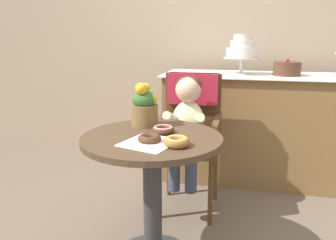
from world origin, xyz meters
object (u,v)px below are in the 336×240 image
Objects in this scene: donut_front at (150,138)px; tiered_cake_stand at (242,50)px; donut_side at (163,129)px; cafe_table at (152,175)px; wicker_chair at (191,119)px; donut_mid at (177,141)px; round_layer_cake at (287,69)px; seated_child at (187,119)px; flower_vase at (144,106)px.

donut_front is 0.35× the size of tiered_cake_stand.
donut_side is at bearing -106.45° from tiered_cake_stand.
wicker_chair is at bearing 83.14° from cafe_table.
donut_mid is (0.07, -0.85, 0.10)m from wicker_chair.
tiered_cake_stand is at bearing 178.31° from round_layer_cake.
donut_side is at bearing -120.61° from round_layer_cake.
round_layer_cake is at bearing 47.03° from seated_child.
flower_vase is (-0.14, 0.12, 0.09)m from donut_side.
wicker_chair is 0.66m from donut_side.
tiered_cake_stand reaches higher than donut_front.
donut_mid is (0.15, -0.13, 0.24)m from cafe_table.
donut_side is at bearing -95.02° from wicker_chair.
donut_side is (-0.04, -0.65, 0.10)m from wicker_chair.
tiered_cake_stand is at bearing 66.61° from seated_child.
cafe_table is at bearing 99.31° from donut_front.
wicker_chair is 1.31× the size of seated_child.
flower_vase is at bearing -115.90° from seated_child.
flower_vase is 1.40m from round_layer_cake.
tiered_cake_stand is 0.39m from round_layer_cake.
round_layer_cake reaches higher than cafe_table.
flower_vase is at bearing 138.43° from donut_side.
donut_mid is at bearing -60.56° from donut_side.
donut_side reaches higher than cafe_table.
wicker_chair is 0.16m from seated_child.
tiered_cake_stand is at bearing 60.15° from wicker_chair.
donut_front is at bearing -96.04° from wicker_chair.
cafe_table is 6.08× the size of donut_side.
tiered_cake_stand reaches higher than seated_child.
flower_vase reaches higher than cafe_table.
donut_front is (-0.07, -0.82, 0.10)m from wicker_chair.
cafe_table is 2.90× the size of flower_vase.
seated_child is 0.70m from donut_mid.
round_layer_cake is at bearing 66.76° from donut_mid.
round_layer_cake is (0.76, 1.29, 0.45)m from cafe_table.
cafe_table is 0.39m from flower_vase.
seated_child is at bearing 84.89° from donut_side.
seated_child reaches higher than donut_mid.
wicker_chair reaches higher than cafe_table.
wicker_chair is 8.06× the size of donut_side.
round_layer_cake is (0.72, 1.22, 0.21)m from donut_side.
donut_mid reaches higher than donut_front.
wicker_chair is at bearing 94.62° from donut_mid.
wicker_chair is 3.84× the size of flower_vase.
seated_child is at bearing 81.26° from cafe_table.
seated_child is 2.25× the size of tiered_cake_stand.
wicker_chair is 0.82m from donut_front.
donut_front is (-0.07, -0.66, 0.06)m from seated_child.
flower_vase is (-0.11, 0.29, 0.09)m from donut_front.
flower_vase is at bearing 116.48° from cafe_table.
round_layer_cake is at bearing 39.04° from wicker_chair.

